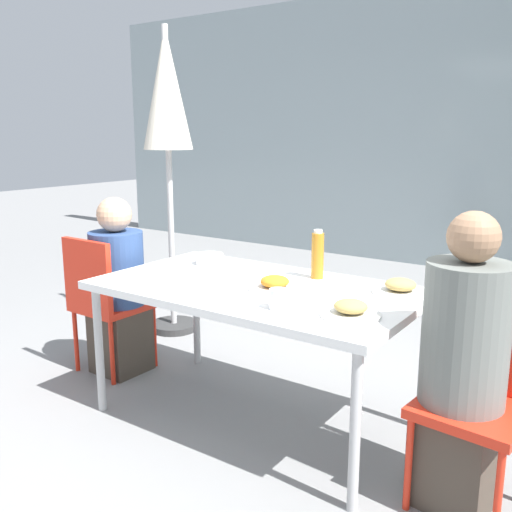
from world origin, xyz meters
The scene contains 14 objects.
ground_plane centered at (0.00, 0.00, 0.00)m, with size 24.00×24.00×0.00m, color gray.
building_facade centered at (0.00, 4.07, 1.50)m, with size 10.00×0.20×3.00m.
dining_table centered at (0.00, 0.00, 0.67)m, with size 1.59×0.91×0.72m.
chair_left centered at (-1.10, -0.05, 0.50)m, with size 0.41×0.41×0.86m.
person_left centered at (-1.05, 0.03, 0.52)m, with size 0.32×0.32×1.09m.
chair_right centered at (1.10, -0.03, 0.50)m, with size 0.44×0.44×0.86m.
person_right centered at (1.05, -0.11, 0.56)m, with size 0.33×0.33×1.19m.
closed_umbrella centered at (-1.30, 0.78, 1.65)m, with size 0.36×0.36×2.19m.
plate_0 centered at (0.64, 0.27, 0.75)m, with size 0.26×0.26×0.07m.
plate_1 centered at (0.12, -0.01, 0.75)m, with size 0.25×0.25×0.07m.
plate_2 centered at (0.60, -0.17, 0.75)m, with size 0.25×0.25×0.07m.
bottle centered at (0.18, 0.30, 0.84)m, with size 0.06×0.06×0.26m.
drinking_cup centered at (0.30, -0.26, 0.76)m, with size 0.08×0.08×0.09m.
salad_bowl centered at (-0.49, 0.24, 0.75)m, with size 0.16×0.16×0.06m.
Camera 1 is at (1.56, -2.25, 1.47)m, focal length 40.00 mm.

